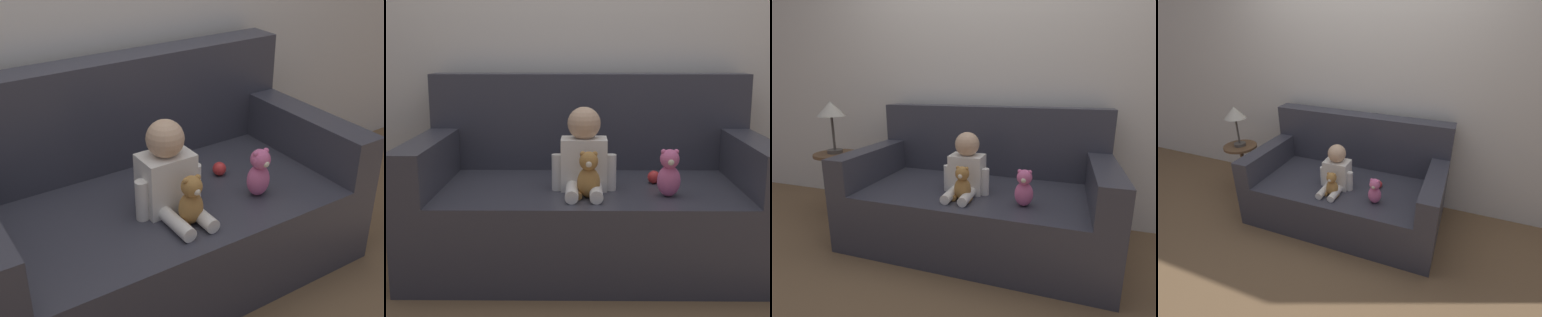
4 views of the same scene
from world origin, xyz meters
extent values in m
plane|color=brown|center=(0.00, 0.00, 0.00)|extent=(12.00, 12.00, 0.00)
cube|color=silver|center=(0.00, 0.56, 1.30)|extent=(8.00, 0.05, 2.60)
cube|color=#383842|center=(0.00, 0.00, 0.21)|extent=(1.79, 0.95, 0.42)
cube|color=#383842|center=(0.00, 0.39, 0.69)|extent=(1.79, 0.18, 0.54)
cube|color=#383842|center=(-0.82, 0.00, 0.54)|extent=(0.16, 0.95, 0.24)
cube|color=#383842|center=(0.82, 0.00, 0.54)|extent=(0.16, 0.95, 0.24)
cube|color=white|center=(-0.03, -0.11, 0.55)|extent=(0.22, 0.16, 0.25)
sphere|color=tan|center=(-0.03, -0.11, 0.75)|extent=(0.16, 0.16, 0.16)
cylinder|color=white|center=(-0.09, -0.29, 0.45)|extent=(0.06, 0.20, 0.06)
cylinder|color=white|center=(0.02, -0.29, 0.45)|extent=(0.06, 0.20, 0.06)
cylinder|color=white|center=(-0.16, -0.13, 0.51)|extent=(0.06, 0.06, 0.18)
cylinder|color=white|center=(0.10, -0.13, 0.51)|extent=(0.06, 0.06, 0.18)
ellipsoid|color=#AD7A3D|center=(-0.01, -0.27, 0.49)|extent=(0.11, 0.09, 0.15)
sphere|color=#AD7A3D|center=(-0.01, -0.28, 0.59)|extent=(0.09, 0.09, 0.09)
sphere|color=#AD7A3D|center=(-0.04, -0.28, 0.63)|extent=(0.02, 0.02, 0.02)
sphere|color=#AD7A3D|center=(0.02, -0.28, 0.63)|extent=(0.02, 0.02, 0.02)
sphere|color=beige|center=(-0.01, -0.31, 0.59)|extent=(0.03, 0.03, 0.03)
cylinder|color=#AD7A3D|center=(-0.06, -0.29, 0.44)|extent=(0.04, 0.06, 0.04)
cylinder|color=#AD7A3D|center=(0.04, -0.29, 0.44)|extent=(0.04, 0.06, 0.04)
ellipsoid|color=#DB6699|center=(0.36, -0.24, 0.49)|extent=(0.11, 0.09, 0.15)
sphere|color=#DB6699|center=(0.36, -0.25, 0.60)|extent=(0.09, 0.09, 0.09)
sphere|color=#DB6699|center=(0.34, -0.25, 0.63)|extent=(0.03, 0.03, 0.03)
sphere|color=#DB6699|center=(0.39, -0.25, 0.63)|extent=(0.03, 0.03, 0.03)
sphere|color=beige|center=(0.36, -0.28, 0.59)|extent=(0.03, 0.03, 0.03)
sphere|color=red|center=(0.33, 0.00, 0.45)|extent=(0.07, 0.07, 0.07)
cylinder|color=brown|center=(-1.24, 0.03, 0.56)|extent=(0.35, 0.35, 0.02)
cylinder|color=brown|center=(-1.24, 0.03, 0.27)|extent=(0.04, 0.04, 0.54)
cylinder|color=#4C4742|center=(-1.24, 0.03, 0.58)|extent=(0.12, 0.12, 0.03)
cylinder|color=#4C4742|center=(-1.24, 0.03, 0.74)|extent=(0.02, 0.02, 0.28)
cone|color=#B7B2A3|center=(-1.24, 0.03, 0.94)|extent=(0.22, 0.22, 0.12)
camera|label=1|loc=(-1.02, -1.82, 1.66)|focal=50.00mm
camera|label=2|loc=(-0.04, -2.67, 1.11)|focal=50.00mm
camera|label=3|loc=(0.56, -1.95, 1.13)|focal=28.00mm
camera|label=4|loc=(0.96, -2.26, 1.85)|focal=28.00mm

